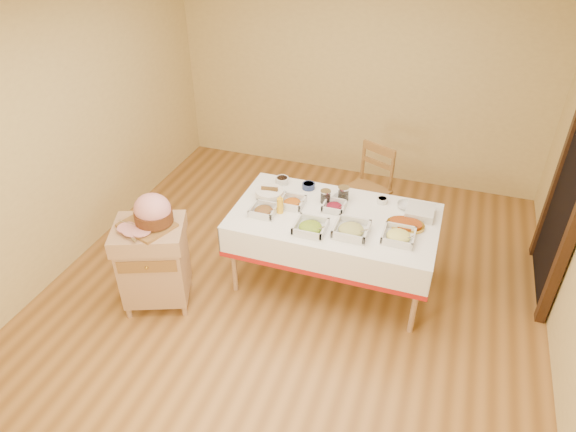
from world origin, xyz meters
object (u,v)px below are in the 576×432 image
(butcher_cart, at_px, (154,260))
(ham_on_board, at_px, (152,213))
(preserve_jar_right, at_px, (343,194))
(plate_stack, at_px, (420,212))
(mustard_bottle, at_px, (280,205))
(brass_platter, at_px, (406,224))
(dining_chair, at_px, (368,189))
(preserve_jar_left, at_px, (325,197))
(bread_basket, at_px, (270,194))
(dining_table, at_px, (334,230))

(butcher_cart, xyz_separation_m, ham_on_board, (0.05, 0.04, 0.49))
(preserve_jar_right, bearing_deg, plate_stack, -2.92)
(butcher_cart, bearing_deg, ham_on_board, 38.06)
(mustard_bottle, xyz_separation_m, brass_platter, (1.10, 0.15, -0.06))
(dining_chair, xyz_separation_m, preserve_jar_left, (-0.26, -0.80, 0.32))
(preserve_jar_right, relative_size, brass_platter, 0.41)
(butcher_cart, bearing_deg, mustard_bottle, 35.45)
(dining_chair, distance_m, brass_platter, 1.11)
(preserve_jar_left, height_order, mustard_bottle, mustard_bottle)
(bread_basket, bearing_deg, ham_on_board, -131.48)
(butcher_cart, distance_m, preserve_jar_left, 1.64)
(dining_chair, xyz_separation_m, brass_platter, (0.50, -0.95, 0.29))
(dining_chair, bearing_deg, plate_stack, -51.26)
(preserve_jar_left, bearing_deg, ham_on_board, -142.91)
(bread_basket, relative_size, brass_platter, 0.80)
(dining_chair, xyz_separation_m, plate_stack, (0.60, -0.75, 0.30))
(brass_platter, bearing_deg, preserve_jar_right, 158.42)
(ham_on_board, relative_size, mustard_bottle, 2.44)
(ham_on_board, bearing_deg, butcher_cart, -141.94)
(preserve_jar_right, distance_m, brass_platter, 0.66)
(butcher_cart, bearing_deg, bread_basket, 48.00)
(ham_on_board, bearing_deg, plate_stack, 25.41)
(dining_table, relative_size, plate_stack, 7.42)
(preserve_jar_left, bearing_deg, plate_stack, 3.95)
(preserve_jar_right, height_order, bread_basket, preserve_jar_right)
(preserve_jar_right, relative_size, mustard_bottle, 0.74)
(ham_on_board, distance_m, plate_stack, 2.32)
(dining_table, height_order, preserve_jar_right, preserve_jar_right)
(dining_chair, xyz_separation_m, ham_on_board, (-1.49, -1.74, 0.47))
(ham_on_board, relative_size, preserve_jar_left, 3.58)
(dining_table, height_order, mustard_bottle, mustard_bottle)
(dining_table, bearing_deg, bread_basket, 173.64)
(dining_table, bearing_deg, butcher_cart, -151.02)
(butcher_cart, height_order, preserve_jar_right, preserve_jar_right)
(preserve_jar_left, distance_m, plate_stack, 0.86)
(dining_table, distance_m, dining_chair, 1.00)
(dining_table, relative_size, butcher_cart, 2.18)
(preserve_jar_right, bearing_deg, dining_chair, 81.22)
(mustard_bottle, bearing_deg, preserve_jar_right, 39.08)
(butcher_cart, height_order, bread_basket, bread_basket)
(preserve_jar_right, bearing_deg, brass_platter, -21.58)
(dining_table, distance_m, plate_stack, 0.78)
(bread_basket, xyz_separation_m, plate_stack, (1.36, 0.17, -0.01))
(bread_basket, bearing_deg, dining_table, -6.36)
(dining_chair, bearing_deg, dining_table, -96.76)
(plate_stack, distance_m, brass_platter, 0.23)
(bread_basket, bearing_deg, preserve_jar_left, 12.32)
(butcher_cart, relative_size, brass_platter, 2.55)
(dining_table, relative_size, preserve_jar_right, 13.44)
(ham_on_board, relative_size, brass_platter, 1.36)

